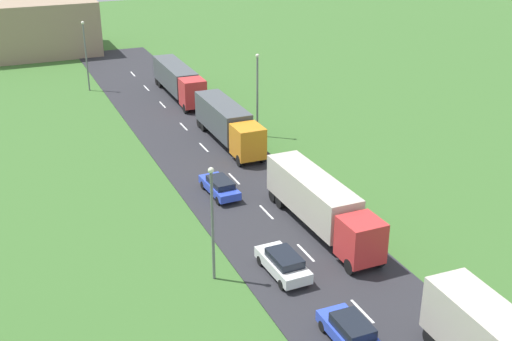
{
  "coord_description": "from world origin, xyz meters",
  "views": [
    {
      "loc": [
        -17.7,
        -2.12,
        22.21
      ],
      "look_at": [
        0.91,
        41.55,
        1.64
      ],
      "focal_mm": 46.09,
      "sensor_mm": 36.0,
      "label": 1
    }
  ],
  "objects_px": {
    "lamppost_third": "(257,91)",
    "lamppost_fourth": "(86,52)",
    "truck_fourth": "(178,80)",
    "car_third": "(283,263)",
    "truck_second": "(320,203)",
    "car_fourth": "(220,186)",
    "truck_third": "(228,123)",
    "lamppost_second": "(212,218)",
    "distant_building": "(34,26)",
    "car_second": "(351,331)"
  },
  "relations": [
    {
      "from": "lamppost_third",
      "to": "lamppost_fourth",
      "type": "xyz_separation_m",
      "value": [
        -12.23,
        22.02,
        0.04
      ]
    },
    {
      "from": "truck_fourth",
      "to": "car_third",
      "type": "bearing_deg",
      "value": -97.48
    },
    {
      "from": "truck_second",
      "to": "car_third",
      "type": "bearing_deg",
      "value": -138.26
    },
    {
      "from": "car_fourth",
      "to": "lamppost_fourth",
      "type": "height_order",
      "value": "lamppost_fourth"
    },
    {
      "from": "truck_third",
      "to": "lamppost_second",
      "type": "distance_m",
      "value": 23.23
    },
    {
      "from": "distant_building",
      "to": "truck_second",
      "type": "bearing_deg",
      "value": -79.1
    },
    {
      "from": "lamppost_second",
      "to": "truck_third",
      "type": "bearing_deg",
      "value": 67.0
    },
    {
      "from": "truck_second",
      "to": "lamppost_third",
      "type": "distance_m",
      "value": 19.61
    },
    {
      "from": "truck_second",
      "to": "distant_building",
      "type": "height_order",
      "value": "distant_building"
    },
    {
      "from": "car_fourth",
      "to": "distant_building",
      "type": "bearing_deg",
      "value": 97.94
    },
    {
      "from": "truck_fourth",
      "to": "lamppost_second",
      "type": "distance_m",
      "value": 38.56
    },
    {
      "from": "car_third",
      "to": "truck_fourth",
      "type": "bearing_deg",
      "value": 82.52
    },
    {
      "from": "lamppost_second",
      "to": "lamppost_fourth",
      "type": "xyz_separation_m",
      "value": [
        0.16,
        44.18,
        0.35
      ]
    },
    {
      "from": "car_fourth",
      "to": "lamppost_fourth",
      "type": "xyz_separation_m",
      "value": [
        -4.25,
        33.18,
        3.75
      ]
    },
    {
      "from": "car_fourth",
      "to": "lamppost_third",
      "type": "bearing_deg",
      "value": 54.47
    },
    {
      "from": "truck_third",
      "to": "lamppost_third",
      "type": "xyz_separation_m",
      "value": [
        3.35,
        0.86,
        2.41
      ]
    },
    {
      "from": "car_second",
      "to": "car_fourth",
      "type": "relative_size",
      "value": 0.92
    },
    {
      "from": "car_third",
      "to": "distant_building",
      "type": "bearing_deg",
      "value": 96.23
    },
    {
      "from": "car_second",
      "to": "lamppost_second",
      "type": "distance_m",
      "value": 10.42
    },
    {
      "from": "truck_third",
      "to": "lamppost_second",
      "type": "height_order",
      "value": "lamppost_second"
    },
    {
      "from": "truck_second",
      "to": "lamppost_fourth",
      "type": "relative_size",
      "value": 1.55
    },
    {
      "from": "truck_third",
      "to": "truck_fourth",
      "type": "height_order",
      "value": "truck_third"
    },
    {
      "from": "truck_second",
      "to": "lamppost_third",
      "type": "xyz_separation_m",
      "value": [
        3.47,
        19.15,
        2.4
      ]
    },
    {
      "from": "truck_second",
      "to": "car_fourth",
      "type": "relative_size",
      "value": 2.72
    },
    {
      "from": "truck_second",
      "to": "distant_building",
      "type": "bearing_deg",
      "value": 100.9
    },
    {
      "from": "truck_third",
      "to": "truck_fourth",
      "type": "relative_size",
      "value": 0.92
    },
    {
      "from": "truck_third",
      "to": "car_second",
      "type": "relative_size",
      "value": 2.85
    },
    {
      "from": "truck_second",
      "to": "truck_third",
      "type": "distance_m",
      "value": 18.29
    },
    {
      "from": "truck_fourth",
      "to": "car_fourth",
      "type": "relative_size",
      "value": 2.86
    },
    {
      "from": "lamppost_second",
      "to": "car_third",
      "type": "bearing_deg",
      "value": -17.86
    },
    {
      "from": "truck_third",
      "to": "car_second",
      "type": "bearing_deg",
      "value": -98.71
    },
    {
      "from": "truck_third",
      "to": "lamppost_third",
      "type": "height_order",
      "value": "lamppost_third"
    },
    {
      "from": "distant_building",
      "to": "lamppost_fourth",
      "type": "bearing_deg",
      "value": -81.13
    },
    {
      "from": "lamppost_third",
      "to": "distant_building",
      "type": "xyz_separation_m",
      "value": [
        -15.74,
        44.55,
        -0.71
      ]
    },
    {
      "from": "car_third",
      "to": "lamppost_fourth",
      "type": "distance_m",
      "value": 45.81
    },
    {
      "from": "lamppost_second",
      "to": "lamppost_third",
      "type": "bearing_deg",
      "value": 60.79
    },
    {
      "from": "truck_fourth",
      "to": "lamppost_second",
      "type": "xyz_separation_m",
      "value": [
        -9.16,
        -37.39,
        2.13
      ]
    },
    {
      "from": "car_second",
      "to": "distant_building",
      "type": "xyz_separation_m",
      "value": [
        -7.78,
        75.53,
        2.94
      ]
    },
    {
      "from": "car_second",
      "to": "car_fourth",
      "type": "height_order",
      "value": "car_second"
    },
    {
      "from": "car_fourth",
      "to": "car_second",
      "type": "bearing_deg",
      "value": -89.97
    },
    {
      "from": "lamppost_second",
      "to": "lamppost_third",
      "type": "height_order",
      "value": "lamppost_third"
    },
    {
      "from": "car_third",
      "to": "distant_building",
      "type": "relative_size",
      "value": 0.27
    },
    {
      "from": "truck_second",
      "to": "car_fourth",
      "type": "xyz_separation_m",
      "value": [
        -4.5,
        7.99,
        -1.31
      ]
    },
    {
      "from": "truck_fourth",
      "to": "lamppost_third",
      "type": "relative_size",
      "value": 1.64
    },
    {
      "from": "truck_second",
      "to": "car_second",
      "type": "relative_size",
      "value": 2.96
    },
    {
      "from": "truck_second",
      "to": "car_fourth",
      "type": "distance_m",
      "value": 9.26
    },
    {
      "from": "truck_fourth",
      "to": "lamppost_third",
      "type": "distance_m",
      "value": 15.76
    },
    {
      "from": "car_second",
      "to": "distant_building",
      "type": "distance_m",
      "value": 75.99
    },
    {
      "from": "truck_third",
      "to": "lamppost_second",
      "type": "relative_size",
      "value": 1.63
    },
    {
      "from": "lamppost_second",
      "to": "lamppost_third",
      "type": "distance_m",
      "value": 25.39
    }
  ]
}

